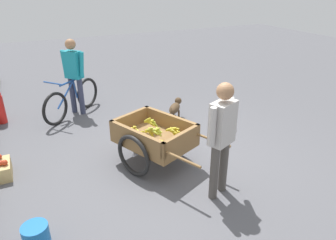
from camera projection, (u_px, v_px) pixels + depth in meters
ground_plane at (177, 165)px, 4.81m from camera, size 24.00×24.00×0.00m
fruit_cart at (154, 138)px, 4.69m from camera, size 1.82×1.34×0.74m
vendor_person at (222, 132)px, 3.80m from camera, size 0.32×0.53×1.55m
bicycle at (72, 99)px, 6.41m from camera, size 1.12×1.30×0.85m
cyclist_person at (74, 70)px, 6.30m from camera, size 0.41×0.40×1.55m
dog at (175, 108)px, 6.22m from camera, size 0.52×0.49×0.40m
plastic_bucket at (36, 236)px, 3.31m from camera, size 0.28×0.28×0.27m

